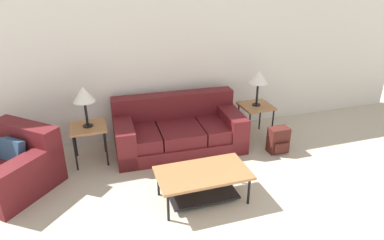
% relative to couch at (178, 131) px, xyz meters
% --- Properties ---
extents(wall_back, '(9.13, 0.06, 2.60)m').
position_rel_couch_xyz_m(wall_back, '(0.15, 0.60, 1.01)').
color(wall_back, white).
rests_on(wall_back, ground_plane).
extents(couch, '(2.05, 1.08, 0.82)m').
position_rel_couch_xyz_m(couch, '(0.00, 0.00, 0.00)').
color(couch, maroon).
rests_on(couch, ground_plane).
extents(armchair, '(1.42, 1.42, 0.80)m').
position_rel_couch_xyz_m(armchair, '(-2.40, -0.41, -0.01)').
color(armchair, maroon).
rests_on(armchair, ground_plane).
extents(coffee_table, '(1.14, 0.63, 0.41)m').
position_rel_couch_xyz_m(coffee_table, '(-0.09, -1.44, 0.01)').
color(coffee_table, '#A87042').
rests_on(coffee_table, ground_plane).
extents(side_table_left, '(0.51, 0.51, 0.58)m').
position_rel_couch_xyz_m(side_table_left, '(-1.37, -0.02, 0.23)').
color(side_table_left, '#A87042').
rests_on(side_table_left, ground_plane).
extents(side_table_right, '(0.51, 0.51, 0.58)m').
position_rel_couch_xyz_m(side_table_right, '(1.37, -0.02, 0.23)').
color(side_table_right, '#A87042').
rests_on(side_table_right, ground_plane).
extents(table_lamp_left, '(0.31, 0.31, 0.61)m').
position_rel_couch_xyz_m(table_lamp_left, '(-1.37, -0.02, 0.77)').
color(table_lamp_left, black).
rests_on(table_lamp_left, side_table_left).
extents(table_lamp_right, '(0.31, 0.31, 0.61)m').
position_rel_couch_xyz_m(table_lamp_right, '(1.37, -0.02, 0.77)').
color(table_lamp_right, black).
rests_on(table_lamp_right, side_table_right).
extents(backpack, '(0.31, 0.27, 0.41)m').
position_rel_couch_xyz_m(backpack, '(1.47, -0.64, -0.09)').
color(backpack, '#4C1E19').
rests_on(backpack, ground_plane).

